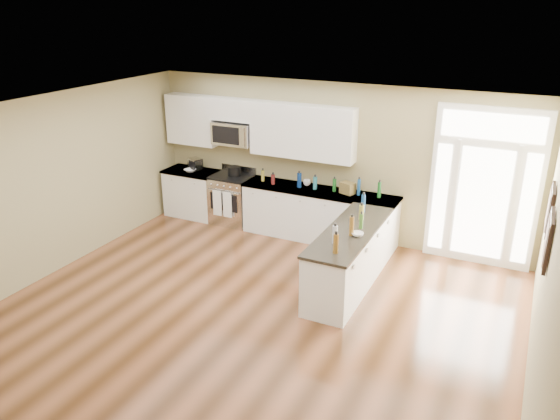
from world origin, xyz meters
name	(u,v)px	position (x,y,z in m)	size (l,w,h in m)	color
ground	(219,349)	(0.00, 0.00, 0.00)	(8.00, 8.00, 0.00)	#462913
room_shell	(213,224)	(0.00, 0.00, 1.71)	(8.00, 8.00, 8.00)	#998E61
back_cabinet_left	(194,194)	(-2.87, 3.69, 0.44)	(1.10, 0.66, 0.94)	white
back_cabinet_right	(319,216)	(-0.16, 3.69, 0.44)	(2.85, 0.66, 0.94)	white
peninsula_cabinet	(349,260)	(0.93, 2.24, 0.43)	(0.69, 2.32, 0.94)	white
upper_cabinet_left	(193,120)	(-2.88, 3.83, 1.93)	(1.04, 0.33, 0.95)	white
upper_cabinet_right	(302,132)	(-0.57, 3.83, 1.93)	(1.94, 0.33, 0.95)	white
upper_cabinet_short	(234,109)	(-1.95, 3.83, 2.20)	(0.82, 0.33, 0.40)	white
microwave	(234,133)	(-1.95, 3.80, 1.76)	(0.78, 0.41, 0.42)	silver
entry_door	(484,188)	(2.55, 3.95, 1.30)	(1.70, 0.10, 2.60)	white
wall_art_near	(550,210)	(3.47, 2.20, 1.70)	(0.05, 0.58, 0.58)	black
wall_art_far	(548,240)	(3.47, 1.20, 1.70)	(0.05, 0.58, 0.58)	black
kitchen_range	(232,199)	(-1.97, 3.69, 0.48)	(0.76, 0.68, 1.08)	silver
stockpot	(234,171)	(-1.94, 3.75, 1.05)	(0.25, 0.25, 0.19)	black
toaster_oven	(195,164)	(-2.86, 3.79, 1.05)	(0.26, 0.20, 0.22)	silver
cardboard_box	(348,188)	(0.35, 3.74, 1.04)	(0.24, 0.18, 0.20)	brown
bowl_left	(190,170)	(-2.86, 3.60, 0.97)	(0.22, 0.22, 0.05)	white
bowl_peninsula	(358,234)	(1.08, 2.07, 0.97)	(0.17, 0.17, 0.05)	white
cup_counter	(307,183)	(-0.46, 3.83, 0.99)	(0.14, 0.14, 0.11)	white
counter_bottles	(333,201)	(0.38, 2.93, 1.07)	(2.40, 2.44, 0.29)	#19591E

